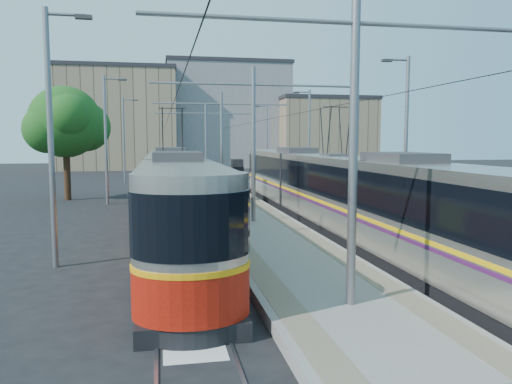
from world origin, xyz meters
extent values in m
plane|color=black|center=(0.00, 0.00, 0.00)|extent=(160.00, 160.00, 0.00)
cube|color=gray|center=(0.00, 17.00, 0.15)|extent=(4.00, 50.00, 0.30)
cube|color=gray|center=(-1.45, 17.00, 0.30)|extent=(0.70, 50.00, 0.01)
cube|color=gray|center=(1.45, 17.00, 0.30)|extent=(0.70, 50.00, 0.01)
cube|color=gray|center=(-4.32, 17.00, 0.01)|extent=(0.07, 70.00, 0.03)
cube|color=gray|center=(-2.88, 17.00, 0.01)|extent=(0.07, 70.00, 0.03)
cube|color=gray|center=(2.88, 17.00, 0.01)|extent=(0.07, 70.00, 0.03)
cube|color=gray|center=(4.32, 17.00, 0.01)|extent=(0.07, 70.00, 0.03)
cube|color=silver|center=(-3.60, -3.00, 0.01)|extent=(1.20, 5.00, 0.01)
cube|color=black|center=(-3.60, 9.49, 0.20)|extent=(2.30, 29.06, 0.40)
cube|color=#B5AFA6|center=(-3.60, 9.49, 1.85)|extent=(2.40, 27.46, 2.90)
cube|color=black|center=(-3.60, 9.49, 2.35)|extent=(2.43, 27.46, 1.30)
cube|color=orange|center=(-3.60, 9.49, 1.45)|extent=(2.43, 27.46, 0.12)
cube|color=#A61609|center=(-3.60, 9.49, 0.95)|extent=(2.42, 27.46, 1.10)
cube|color=#2D2D30|center=(-3.60, 9.49, 3.45)|extent=(1.68, 3.00, 0.30)
cube|color=black|center=(3.60, 7.20, 0.20)|extent=(2.30, 31.79, 0.40)
cube|color=beige|center=(3.60, 7.20, 1.85)|extent=(2.40, 30.19, 2.90)
cube|color=black|center=(3.60, 7.20, 2.35)|extent=(2.43, 30.19, 1.30)
cube|color=#F4B50C|center=(3.60, 7.20, 1.45)|extent=(2.43, 30.19, 0.12)
cube|color=#441448|center=(3.60, 7.20, 1.30)|extent=(2.43, 30.19, 0.10)
cube|color=#2D2D30|center=(3.60, 7.20, 3.45)|extent=(1.68, 3.00, 0.30)
cylinder|color=slate|center=(0.00, -4.00, 3.80)|extent=(0.20, 0.20, 7.00)
cylinder|color=slate|center=(0.00, -4.00, 6.50)|extent=(9.20, 0.10, 0.10)
cylinder|color=slate|center=(0.00, 8.00, 3.80)|extent=(0.20, 0.20, 7.00)
cylinder|color=slate|center=(0.00, 8.00, 6.50)|extent=(9.20, 0.10, 0.10)
cylinder|color=slate|center=(0.00, 20.00, 3.80)|extent=(0.20, 0.20, 7.00)
cylinder|color=slate|center=(0.00, 20.00, 6.50)|extent=(9.20, 0.10, 0.10)
cylinder|color=slate|center=(0.00, 32.00, 3.80)|extent=(0.20, 0.20, 7.00)
cylinder|color=slate|center=(0.00, 32.00, 6.50)|extent=(9.20, 0.10, 0.10)
cylinder|color=black|center=(-3.60, 17.00, 5.55)|extent=(0.02, 70.00, 0.02)
cylinder|color=black|center=(3.60, 17.00, 5.55)|extent=(0.02, 70.00, 0.02)
cylinder|color=slate|center=(-7.50, 2.00, 4.00)|extent=(0.18, 0.18, 8.00)
cube|color=#2D2D30|center=(-6.40, 2.00, 7.75)|extent=(0.50, 0.22, 0.12)
cylinder|color=slate|center=(-7.50, 18.00, 4.00)|extent=(0.18, 0.18, 8.00)
cube|color=#2D2D30|center=(-6.40, 18.00, 7.75)|extent=(0.50, 0.22, 0.12)
cylinder|color=slate|center=(-7.50, 34.00, 4.00)|extent=(0.18, 0.18, 8.00)
cube|color=#2D2D30|center=(-6.40, 34.00, 7.75)|extent=(0.50, 0.22, 0.12)
cylinder|color=slate|center=(7.50, 8.00, 4.00)|extent=(0.18, 0.18, 8.00)
cube|color=#2D2D30|center=(6.40, 8.00, 7.75)|extent=(0.50, 0.22, 0.12)
cylinder|color=slate|center=(7.50, 24.00, 4.00)|extent=(0.18, 0.18, 8.00)
cube|color=#2D2D30|center=(6.40, 24.00, 7.75)|extent=(0.50, 0.22, 0.12)
cylinder|color=slate|center=(7.50, 40.00, 4.00)|extent=(0.18, 0.18, 8.00)
cube|color=#2D2D30|center=(6.40, 40.00, 7.75)|extent=(0.50, 0.22, 0.12)
cube|color=black|center=(0.47, 16.11, 1.58)|extent=(0.70, 1.13, 2.56)
cube|color=black|center=(0.47, 16.11, 1.75)|extent=(0.75, 1.18, 1.34)
cylinder|color=#382314|center=(-10.36, 20.85, 1.58)|extent=(0.43, 0.43, 3.16)
sphere|color=#154C1A|center=(-10.36, 20.85, 5.24)|extent=(4.74, 4.74, 4.74)
sphere|color=#154C1A|center=(-9.18, 21.64, 4.94)|extent=(3.36, 3.36, 3.36)
cube|color=gray|center=(-10.00, 60.00, 6.84)|extent=(16.00, 12.00, 13.69)
cube|color=#262328|center=(-10.00, 60.00, 13.94)|extent=(16.32, 12.24, 0.50)
cube|color=gray|center=(6.00, 64.00, 7.62)|extent=(18.00, 14.00, 15.23)
cube|color=#262328|center=(6.00, 64.00, 15.48)|extent=(18.36, 14.28, 0.50)
cube|color=gray|center=(20.00, 58.00, 4.96)|extent=(14.00, 10.00, 9.93)
cube|color=#262328|center=(20.00, 58.00, 10.18)|extent=(14.28, 10.20, 0.50)
camera|label=1|loc=(-4.18, -14.40, 3.99)|focal=35.00mm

